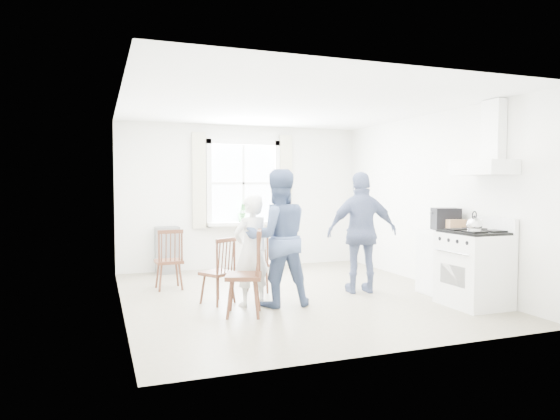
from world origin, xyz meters
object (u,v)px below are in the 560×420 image
object	(u,v)px
windsor_chair_a	(223,263)
windsor_chair_b	(170,253)
person_right	(362,232)
person_left	(251,250)
stereo_stack	(446,219)
windsor_chair_c	(253,263)
person_mid	(278,238)
low_cabinet	(442,262)
gas_stove	(474,268)

from	to	relation	value
windsor_chair_a	windsor_chair_b	xyz separation A→B (m)	(-0.52, 1.08, 0.02)
person_right	person_left	bearing A→B (deg)	17.69
stereo_stack	windsor_chair_c	xyz separation A→B (m)	(-2.83, -0.14, -0.44)
windsor_chair_a	windsor_chair_b	size ratio (longest dim) A/B	0.97
windsor_chair_c	person_mid	world-z (taller)	person_mid
low_cabinet	windsor_chair_a	xyz separation A→B (m)	(-3.01, 0.48, 0.08)
person_mid	person_right	world-z (taller)	person_mid
windsor_chair_a	windsor_chair_b	distance (m)	1.20
person_left	person_right	distance (m)	1.71
person_left	person_mid	size ratio (longest dim) A/B	0.81
gas_stove	person_right	size ratio (longest dim) A/B	0.65
windsor_chair_a	low_cabinet	bearing A→B (deg)	-9.02
person_left	windsor_chair_b	bearing A→B (deg)	-73.33
person_mid	person_right	distance (m)	1.41
gas_stove	stereo_stack	size ratio (longest dim) A/B	2.63
windsor_chair_b	windsor_chair_a	bearing A→B (deg)	-64.47
windsor_chair_b	person_right	bearing A→B (deg)	-22.98
person_left	stereo_stack	bearing A→B (deg)	156.12
person_left	person_mid	xyz separation A→B (m)	(0.31, -0.12, 0.16)
gas_stove	windsor_chair_b	distance (m)	4.13
gas_stove	stereo_stack	world-z (taller)	stereo_stack
windsor_chair_c	person_left	world-z (taller)	person_left
windsor_chair_c	person_mid	distance (m)	0.60
windsor_chair_b	person_left	bearing A→B (deg)	-56.20
windsor_chair_a	person_mid	bearing A→B (deg)	-24.81
gas_stove	person_mid	distance (m)	2.49
person_right	person_mid	bearing A→B (deg)	23.91
person_mid	windsor_chair_c	bearing A→B (deg)	41.97
windsor_chair_c	person_left	distance (m)	0.48
low_cabinet	person_left	size ratio (longest dim) A/B	0.64
windsor_chair_b	person_right	xyz separation A→B (m)	(2.53, -1.07, 0.31)
gas_stove	person_right	distance (m)	1.55
low_cabinet	person_right	bearing A→B (deg)	153.87
windsor_chair_a	person_right	distance (m)	2.04
windsor_chair_a	person_left	size ratio (longest dim) A/B	0.62
windsor_chair_c	person_mid	size ratio (longest dim) A/B	0.59
windsor_chair_a	person_mid	size ratio (longest dim) A/B	0.50
person_mid	person_right	xyz separation A→B (m)	(1.38, 0.31, -0.01)
low_cabinet	stereo_stack	world-z (taller)	stereo_stack
windsor_chair_c	person_left	bearing A→B (deg)	75.49
gas_stove	windsor_chair_c	bearing A→B (deg)	168.77
gas_stove	person_left	world-z (taller)	person_left
windsor_chair_b	stereo_stack	bearing A→B (deg)	-23.98
gas_stove	windsor_chair_c	distance (m)	2.79
windsor_chair_c	person_mid	xyz separation A→B (m)	(0.43, 0.34, 0.24)
person_mid	gas_stove	bearing A→B (deg)	162.82
gas_stove	windsor_chair_b	world-z (taller)	gas_stove
stereo_stack	person_mid	size ratio (longest dim) A/B	0.25
stereo_stack	windsor_chair_a	world-z (taller)	stereo_stack
person_right	windsor_chair_b	bearing A→B (deg)	-11.61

